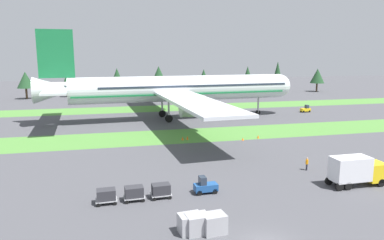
{
  "coord_description": "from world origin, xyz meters",
  "views": [
    {
      "loc": [
        -12.35,
        -25.14,
        15.41
      ],
      "look_at": [
        2.12,
        35.31,
        4.0
      ],
      "focal_mm": 33.7,
      "sensor_mm": 36.0,
      "label": 1
    }
  ],
  "objects_px": {
    "cargo_dolly_third": "(106,195)",
    "taxiway_marker_2": "(243,139)",
    "cargo_dolly_lead": "(161,190)",
    "catering_truck": "(357,170)",
    "uld_container_1": "(214,223)",
    "uld_container_0": "(197,224)",
    "taxiway_marker_0": "(258,137)",
    "uld_container_2": "(190,224)",
    "cargo_dolly_second": "(134,192)",
    "taxiway_marker_3": "(187,138)",
    "baggage_tug": "(205,186)",
    "taxiway_marker_1": "(183,138)",
    "ground_crew_marshaller": "(307,163)",
    "airliner": "(174,89)",
    "pushback_tractor": "(306,109)"
  },
  "relations": [
    {
      "from": "taxiway_marker_1",
      "to": "cargo_dolly_third",
      "type": "bearing_deg",
      "value": -117.89
    },
    {
      "from": "airliner",
      "to": "taxiway_marker_2",
      "type": "distance_m",
      "value": 26.49
    },
    {
      "from": "pushback_tractor",
      "to": "uld_container_0",
      "type": "relative_size",
      "value": 1.34
    },
    {
      "from": "cargo_dolly_lead",
      "to": "cargo_dolly_second",
      "type": "bearing_deg",
      "value": -90.0
    },
    {
      "from": "airliner",
      "to": "cargo_dolly_second",
      "type": "distance_m",
      "value": 49.34
    },
    {
      "from": "uld_container_2",
      "to": "cargo_dolly_third",
      "type": "bearing_deg",
      "value": 131.3
    },
    {
      "from": "baggage_tug",
      "to": "uld_container_0",
      "type": "relative_size",
      "value": 1.32
    },
    {
      "from": "taxiway_marker_2",
      "to": "taxiway_marker_3",
      "type": "relative_size",
      "value": 0.65
    },
    {
      "from": "cargo_dolly_third",
      "to": "taxiway_marker_2",
      "type": "relative_size",
      "value": 4.97
    },
    {
      "from": "uld_container_2",
      "to": "taxiway_marker_0",
      "type": "bearing_deg",
      "value": 57.42
    },
    {
      "from": "cargo_dolly_lead",
      "to": "cargo_dolly_second",
      "type": "relative_size",
      "value": 1.0
    },
    {
      "from": "airliner",
      "to": "uld_container_0",
      "type": "relative_size",
      "value": 37.92
    },
    {
      "from": "baggage_tug",
      "to": "cargo_dolly_second",
      "type": "xyz_separation_m",
      "value": [
        -7.92,
        -0.28,
        0.1
      ]
    },
    {
      "from": "cargo_dolly_third",
      "to": "taxiway_marker_2",
      "type": "xyz_separation_m",
      "value": [
        24.2,
        23.03,
        -0.69
      ]
    },
    {
      "from": "taxiway_marker_0",
      "to": "pushback_tractor",
      "type": "bearing_deg",
      "value": 45.61
    },
    {
      "from": "uld_container_2",
      "to": "cargo_dolly_second",
      "type": "bearing_deg",
      "value": 117.22
    },
    {
      "from": "cargo_dolly_second",
      "to": "pushback_tractor",
      "type": "xyz_separation_m",
      "value": [
        49.55,
        49.2,
        -0.1
      ]
    },
    {
      "from": "taxiway_marker_1",
      "to": "taxiway_marker_2",
      "type": "xyz_separation_m",
      "value": [
        10.59,
        -2.69,
        -0.1
      ]
    },
    {
      "from": "ground_crew_marshaller",
      "to": "taxiway_marker_3",
      "type": "bearing_deg",
      "value": -108.88
    },
    {
      "from": "cargo_dolly_lead",
      "to": "catering_truck",
      "type": "distance_m",
      "value": 23.15
    },
    {
      "from": "uld_container_0",
      "to": "taxiway_marker_0",
      "type": "bearing_deg",
      "value": 58.35
    },
    {
      "from": "uld_container_0",
      "to": "taxiway_marker_0",
      "type": "relative_size",
      "value": 3.24
    },
    {
      "from": "cargo_dolly_second",
      "to": "baggage_tug",
      "type": "bearing_deg",
      "value": 90.0
    },
    {
      "from": "airliner",
      "to": "cargo_dolly_lead",
      "type": "height_order",
      "value": "airliner"
    },
    {
      "from": "baggage_tug",
      "to": "cargo_dolly_second",
      "type": "bearing_deg",
      "value": -90.0
    },
    {
      "from": "airliner",
      "to": "pushback_tractor",
      "type": "distance_m",
      "value": 37.0
    },
    {
      "from": "uld_container_0",
      "to": "uld_container_1",
      "type": "relative_size",
      "value": 1.0
    },
    {
      "from": "cargo_dolly_third",
      "to": "taxiway_marker_3",
      "type": "height_order",
      "value": "cargo_dolly_third"
    },
    {
      "from": "catering_truck",
      "to": "uld_container_1",
      "type": "distance_m",
      "value": 21.0
    },
    {
      "from": "catering_truck",
      "to": "taxiway_marker_2",
      "type": "xyz_separation_m",
      "value": [
        -4.66,
        24.56,
        -1.73
      ]
    },
    {
      "from": "uld_container_0",
      "to": "taxiway_marker_3",
      "type": "bearing_deg",
      "value": 78.67
    },
    {
      "from": "taxiway_marker_3",
      "to": "pushback_tractor",
      "type": "bearing_deg",
      "value": 31.69
    },
    {
      "from": "catering_truck",
      "to": "cargo_dolly_second",
      "type": "bearing_deg",
      "value": -94.08
    },
    {
      "from": "uld_container_0",
      "to": "taxiway_marker_3",
      "type": "xyz_separation_m",
      "value": [
        6.87,
        34.27,
        -0.51
      ]
    },
    {
      "from": "catering_truck",
      "to": "taxiway_marker_3",
      "type": "distance_m",
      "value": 30.99
    },
    {
      "from": "cargo_dolly_second",
      "to": "taxiway_marker_1",
      "type": "height_order",
      "value": "cargo_dolly_second"
    },
    {
      "from": "pushback_tractor",
      "to": "taxiway_marker_2",
      "type": "xyz_separation_m",
      "value": [
        -28.25,
        -26.28,
        -0.59
      ]
    },
    {
      "from": "pushback_tractor",
      "to": "uld_container_1",
      "type": "distance_m",
      "value": 72.33
    },
    {
      "from": "baggage_tug",
      "to": "cargo_dolly_lead",
      "type": "bearing_deg",
      "value": -90.0
    },
    {
      "from": "taxiway_marker_0",
      "to": "taxiway_marker_3",
      "type": "relative_size",
      "value": 0.88
    },
    {
      "from": "airliner",
      "to": "uld_container_2",
      "type": "height_order",
      "value": "airliner"
    },
    {
      "from": "pushback_tractor",
      "to": "uld_container_1",
      "type": "bearing_deg",
      "value": 139.89
    },
    {
      "from": "uld_container_0",
      "to": "taxiway_marker_0",
      "type": "xyz_separation_m",
      "value": [
        19.88,
        32.26,
        -0.55
      ]
    },
    {
      "from": "catering_truck",
      "to": "uld_container_2",
      "type": "bearing_deg",
      "value": -73.65
    },
    {
      "from": "baggage_tug",
      "to": "cargo_dolly_third",
      "type": "distance_m",
      "value": 10.83
    },
    {
      "from": "airliner",
      "to": "taxiway_marker_1",
      "type": "xyz_separation_m",
      "value": [
        -2.48,
        -21.49,
        -7.03
      ]
    },
    {
      "from": "airliner",
      "to": "pushback_tractor",
      "type": "xyz_separation_m",
      "value": [
        36.36,
        2.1,
        -6.55
      ]
    },
    {
      "from": "uld_container_1",
      "to": "taxiway_marker_2",
      "type": "xyz_separation_m",
      "value": [
        15.08,
        31.63,
        -0.64
      ]
    },
    {
      "from": "uld_container_0",
      "to": "cargo_dolly_lead",
      "type": "bearing_deg",
      "value": 102.45
    },
    {
      "from": "baggage_tug",
      "to": "uld_container_0",
      "type": "xyz_separation_m",
      "value": [
        -3.13,
        -8.75,
        0.05
      ]
    }
  ]
}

